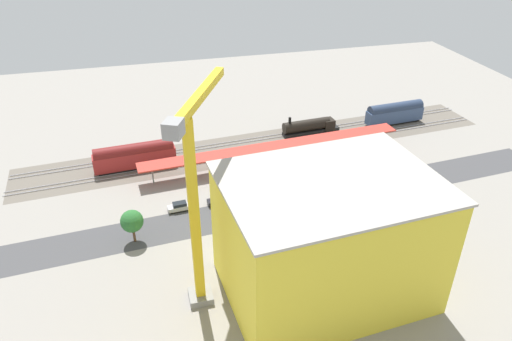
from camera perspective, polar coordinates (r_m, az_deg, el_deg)
The scene contains 24 objects.
ground_plane at distance 101.21m, azimuth 3.99°, elevation -2.16°, with size 186.74×186.74×0.00m, color gray.
rail_bed at distance 118.25m, azimuth 0.88°, elevation 3.06°, with size 116.71×14.89×0.01m, color #665E54.
street_asphalt at distance 97.09m, azimuth 4.96°, elevation -3.78°, with size 116.71×9.00×0.01m, color #424244.
track_rails at distance 118.17m, azimuth 0.89°, elevation 3.13°, with size 116.37×17.45×0.12m.
platform_canopy_near at distance 108.76m, azimuth 2.18°, elevation 2.92°, with size 61.86×9.11×4.38m.
locomotive at distance 124.31m, azimuth 6.58°, elevation 5.24°, with size 15.34×4.03×5.28m.
passenger_coach at distance 133.75m, azimuth 16.26°, elevation 6.65°, with size 16.29×4.33×5.93m.
freight_coach_far at distance 110.32m, azimuth -14.32°, elevation 1.74°, with size 18.38×4.57×6.05m.
parked_car_0 at distance 110.22m, azimuth 17.44°, elevation -0.20°, with size 4.46×2.02×1.77m.
parked_car_1 at distance 106.23m, azimuth 13.83°, elevation -0.89°, with size 4.61×2.00×1.65m.
parked_car_2 at distance 102.67m, azimuth 9.39°, elevation -1.52°, with size 4.67×2.19×1.72m.
parked_car_3 at distance 100.01m, azimuth 5.43°, elevation -2.18°, with size 4.63×1.97×1.62m.
parked_car_4 at distance 97.23m, azimuth 0.48°, elevation -3.06°, with size 4.81×2.13×1.68m.
parked_car_5 at distance 96.05m, azimuth -4.61°, elevation -3.63°, with size 4.22×2.18×1.75m.
parked_car_6 at distance 95.15m, azimuth -9.09°, elevation -4.32°, with size 4.85×2.04×1.77m.
construction_building at distance 72.42m, azimuth 8.46°, elevation -8.10°, with size 29.82×21.73×19.44m, color yellow.
construction_roof_slab at distance 66.74m, azimuth 9.10°, elevation -1.42°, with size 30.42×22.33×0.40m, color #ADA89E.
tower_crane at distance 65.90m, azimuth -7.23°, elevation -2.92°, with size 10.91×20.23×32.18m.
box_truck_0 at distance 92.95m, azimuth 9.85°, elevation -4.66°, with size 9.10×3.33×3.36m.
street_tree_0 at distance 86.67m, azimuth -1.89°, elevation -4.69°, with size 4.66×4.66×6.93m.
street_tree_1 at distance 86.84m, azimuth -14.62°, elevation -5.90°, with size 4.05×4.05×6.45m.
street_tree_2 at distance 92.22m, azimuth 8.99°, elevation -2.17°, with size 5.37×5.37×7.99m.
street_tree_3 at distance 90.83m, azimuth 6.28°, elevation -2.72°, with size 5.59×5.59×7.83m.
traffic_light at distance 88.48m, azimuth -0.64°, elevation -4.28°, with size 0.50×0.36×6.02m.
Camera 1 is at (28.32, 80.43, 54.53)m, focal length 33.45 mm.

